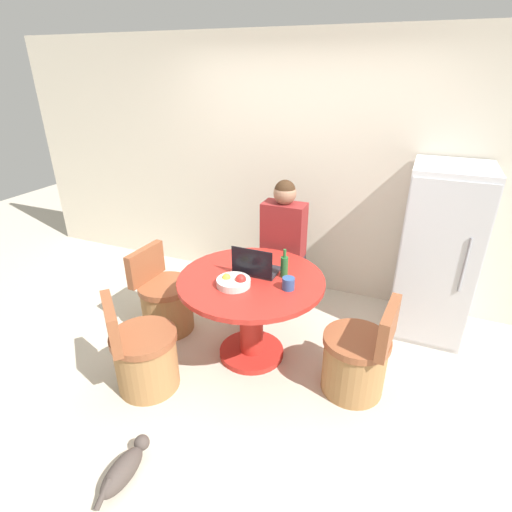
% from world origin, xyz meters
% --- Properties ---
extents(ground_plane, '(12.00, 12.00, 0.00)m').
position_xyz_m(ground_plane, '(0.00, 0.00, 0.00)').
color(ground_plane, beige).
extents(wall_back, '(7.00, 0.06, 2.60)m').
position_xyz_m(wall_back, '(0.00, 1.60, 1.30)').
color(wall_back, beige).
rests_on(wall_back, ground_plane).
extents(refrigerator, '(0.63, 0.69, 1.56)m').
position_xyz_m(refrigerator, '(1.40, 1.21, 0.78)').
color(refrigerator, silver).
rests_on(refrigerator, ground_plane).
extents(dining_table, '(1.17, 1.17, 0.75)m').
position_xyz_m(dining_table, '(0.04, 0.20, 0.53)').
color(dining_table, '#B2261E').
rests_on(dining_table, ground_plane).
extents(chair_near_left_corner, '(0.57, 0.57, 0.79)m').
position_xyz_m(chair_near_left_corner, '(-0.56, -0.46, 0.28)').
color(chair_near_left_corner, '#9E7042').
rests_on(chair_near_left_corner, ground_plane).
extents(chair_right_side, '(0.50, 0.50, 0.79)m').
position_xyz_m(chair_right_side, '(0.94, 0.13, 0.28)').
color(chair_right_side, '#9E7042').
rests_on(chair_right_side, ground_plane).
extents(chair_left_side, '(0.50, 0.50, 0.79)m').
position_xyz_m(chair_left_side, '(-0.85, 0.25, 0.28)').
color(chair_left_side, '#9E7042').
rests_on(chair_left_side, ground_plane).
extents(person_seated, '(0.40, 0.37, 1.36)m').
position_xyz_m(person_seated, '(0.04, 1.01, 0.75)').
color(person_seated, '#2D2D38').
rests_on(person_seated, ground_plane).
extents(laptop, '(0.34, 0.25, 0.25)m').
position_xyz_m(laptop, '(0.04, 0.29, 0.80)').
color(laptop, '#232328').
rests_on(laptop, dining_table).
extents(fruit_bowl, '(0.26, 0.26, 0.10)m').
position_xyz_m(fruit_bowl, '(-0.03, 0.04, 0.79)').
color(fruit_bowl, beige).
rests_on(fruit_bowl, dining_table).
extents(coffee_cup, '(0.09, 0.09, 0.09)m').
position_xyz_m(coffee_cup, '(0.37, 0.16, 0.80)').
color(coffee_cup, '#2D4C84').
rests_on(coffee_cup, dining_table).
extents(bottle, '(0.06, 0.06, 0.24)m').
position_xyz_m(bottle, '(0.27, 0.33, 0.85)').
color(bottle, '#23602D').
rests_on(bottle, dining_table).
extents(cat, '(0.14, 0.48, 0.15)m').
position_xyz_m(cat, '(-0.20, -1.16, 0.08)').
color(cat, '#473D38').
rests_on(cat, ground_plane).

